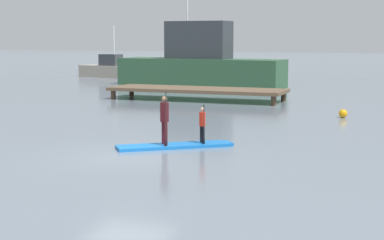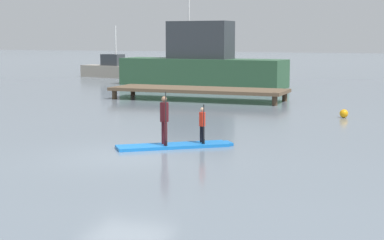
{
  "view_description": "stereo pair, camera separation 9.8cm",
  "coord_description": "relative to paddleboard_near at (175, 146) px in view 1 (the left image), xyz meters",
  "views": [
    {
      "loc": [
        8.28,
        -16.41,
        3.54
      ],
      "look_at": [
        0.89,
        3.07,
        0.74
      ],
      "focal_mm": 58.49,
      "sensor_mm": 36.0,
      "label": 1
    },
    {
      "loc": [
        8.37,
        -16.37,
        3.54
      ],
      "look_at": [
        0.89,
        3.07,
        0.74
      ],
      "focal_mm": 58.49,
      "sensor_mm": 36.0,
      "label": 2
    }
  ],
  "objects": [
    {
      "name": "paddler_child_solo",
      "position": [
        0.74,
        0.54,
        0.7
      ],
      "size": [
        0.3,
        0.35,
        1.28
      ],
      "color": "black",
      "rests_on": "paddleboard_near"
    },
    {
      "name": "floating_dock",
      "position": [
        -4.53,
        14.26,
        0.52
      ],
      "size": [
        9.87,
        2.93,
        0.67
      ],
      "color": "brown",
      "rests_on": "ground"
    },
    {
      "name": "ground_plane",
      "position": [
        -0.76,
        -1.88,
        -0.05
      ],
      "size": [
        240.0,
        240.0,
        0.0
      ],
      "primitive_type": "plane",
      "color": "slate"
    },
    {
      "name": "paddleboard_near",
      "position": [
        0.0,
        0.0,
        0.0
      ],
      "size": [
        3.44,
        2.82,
        0.1
      ],
      "color": "blue",
      "rests_on": "ground"
    },
    {
      "name": "mooring_buoy_near",
      "position": [
        4.09,
        9.42,
        0.14
      ],
      "size": [
        0.37,
        0.37,
        0.37
      ],
      "primitive_type": "sphere",
      "color": "orange",
      "rests_on": "ground"
    },
    {
      "name": "fishing_boat_white_large",
      "position": [
        -7.84,
        23.79,
        1.54
      ],
      "size": [
        12.34,
        3.8,
        10.97
      ],
      "color": "#2D5638",
      "rests_on": "ground"
    },
    {
      "name": "paddler_adult",
      "position": [
        -0.27,
        -0.21,
        0.94
      ],
      "size": [
        0.38,
        0.42,
        1.72
      ],
      "color": "#4C1419",
      "rests_on": "paddleboard_near"
    },
    {
      "name": "fishing_boat_green_midground",
      "position": [
        -18.26,
        29.8,
        0.64
      ],
      "size": [
        6.21,
        2.92,
        4.43
      ],
      "color": "#9E9384",
      "rests_on": "ground"
    }
  ]
}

